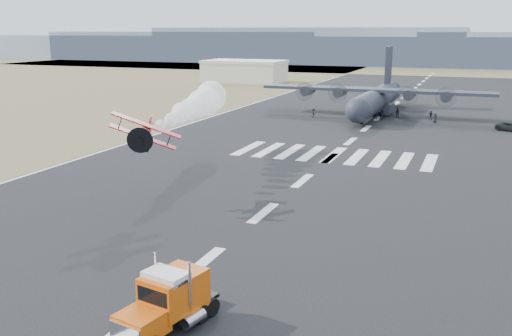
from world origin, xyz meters
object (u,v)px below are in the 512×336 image
Objects in this scene: semi_truck at (168,301)px; crew_c at (314,113)px; transport_aircraft at (376,97)px; crew_h at (397,113)px; crew_a at (374,112)px; aerobatic_biplane at (144,132)px; crew_e at (435,118)px; crew_d at (431,115)px; support_vehicle at (512,127)px; crew_f at (382,115)px; hangar_left at (244,71)px; crew_b at (382,114)px; crew_g at (377,114)px.

semi_truck is 78.71m from crew_c.
crew_h is (4.46, -3.07, -2.32)m from transport_aircraft.
crew_a is at bearing -102.37° from crew_c.
semi_truck is 1.24× the size of aerobatic_biplane.
crew_d is at bearing -72.57° from crew_e.
crew_h reaches higher than support_vehicle.
crew_h reaches higher than crew_f.
semi_truck is 77.57m from support_vehicle.
semi_truck is at bearing 156.29° from crew_c.
crew_h is (14.43, 63.17, -5.83)m from aerobatic_biplane.
crew_b is (52.84, -62.08, -2.50)m from hangar_left.
crew_d is 0.96× the size of crew_e.
semi_truck is 4.22× the size of crew_b.
transport_aircraft reaches higher than crew_d.
hangar_left is at bearing 105.37° from crew_b.
crew_b is 0.12m from crew_f.
crew_f is at bearing 102.61° from semi_truck.
crew_g reaches higher than crew_d.
aerobatic_biplane is 63.71m from crew_e.
semi_truck is 82.89m from crew_h.
crew_c is at bearing -57.74° from hangar_left.
crew_c is at bearing 111.61° from semi_truck.
crew_h is (3.25, 3.03, 0.09)m from crew_g.
crew_b is at bearing 59.86° from crew_h.
aerobatic_biplane reaches higher than crew_c.
semi_truck reaches higher than crew_e.
crew_b is 12.48m from crew_c.
crew_g is at bearing 47.70° from crew_h.
crew_b is 1.08× the size of crew_c.
support_vehicle is (19.95, 74.96, -0.96)m from semi_truck.
aerobatic_biplane is at bearing 146.29° from crew_c.
aerobatic_biplane is 65.06m from crew_h.
crew_e is (9.25, -0.25, -0.08)m from crew_b.
hangar_left is 99.92m from support_vehicle.
crew_h reaches higher than crew_e.
crew_f reaches higher than support_vehicle.
semi_truck is 4.14× the size of crew_a.
crew_a reaches higher than crew_h.
crew_e is 7.82m from crew_h.
aerobatic_biplane is 1.25× the size of support_vehicle.
crew_g is 4.45m from crew_h.
transport_aircraft is at bearing -170.34° from crew_f.
crew_a is 2.66m from crew_b.
aerobatic_biplane reaches higher than crew_g.
crew_e is (21.54, 1.92, -0.01)m from crew_c.
crew_a is 4.25m from crew_h.
crew_h is at bearing 136.60° from crew_f.
crew_f reaches higher than crew_e.
crew_f is (12.18, 59.84, -5.85)m from aerobatic_biplane.
crew_h reaches higher than crew_c.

